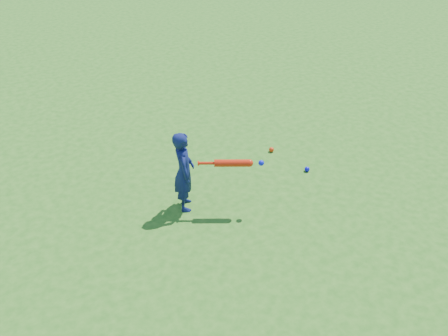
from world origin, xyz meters
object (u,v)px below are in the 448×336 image
at_px(ground_ball_blue, 307,169).
at_px(bat_swing, 235,163).
at_px(ground_ball_red, 271,150).
at_px(child, 184,171).

distance_m(ground_ball_blue, bat_swing, 1.53).
relative_size(ground_ball_red, ground_ball_blue, 1.03).
xyz_separation_m(ground_ball_blue, bat_swing, (-1.35, -0.27, 0.66)).
xyz_separation_m(ground_ball_red, bat_swing, (-1.20, -0.98, 0.66)).
bearing_deg(ground_ball_red, ground_ball_blue, -77.47).
bearing_deg(child, bat_swing, -101.02).
xyz_separation_m(child, ground_ball_blue, (1.89, -0.07, -0.51)).
height_order(child, ground_ball_blue, child).
height_order(child, bat_swing, child).
height_order(child, ground_ball_red, child).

